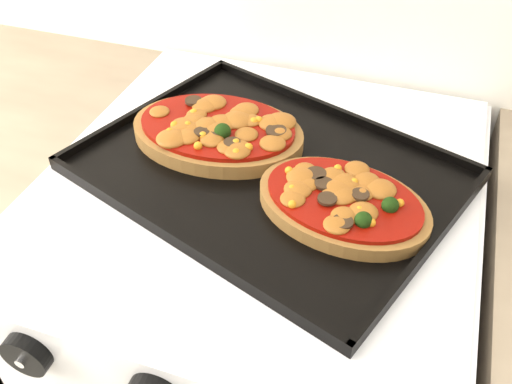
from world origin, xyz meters
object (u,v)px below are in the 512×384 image
at_px(baking_tray, 268,169).
at_px(pizza_right, 343,201).
at_px(stove, 261,356).
at_px(pizza_left, 217,130).

distance_m(baking_tray, pizza_right, 0.13).
relative_size(stove, pizza_right, 4.06).
relative_size(stove, baking_tray, 1.86).
height_order(stove, pizza_right, pizza_right).
bearing_deg(baking_tray, pizza_right, -3.49).
relative_size(baking_tray, pizza_left, 1.92).
bearing_deg(pizza_right, pizza_left, 155.98).
height_order(baking_tray, pizza_right, pizza_right).
bearing_deg(stove, baking_tray, -31.47).
height_order(stove, baking_tray, baking_tray).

